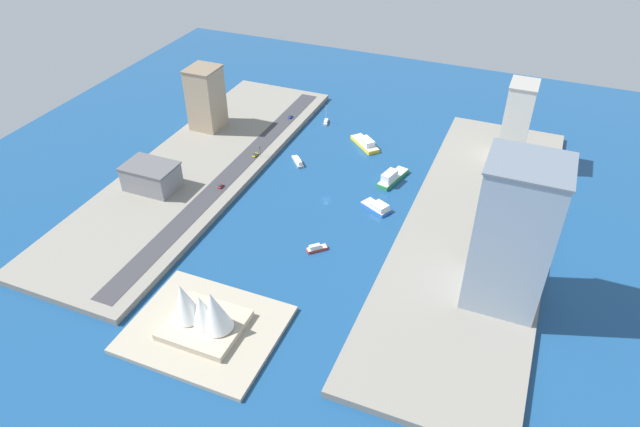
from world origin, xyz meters
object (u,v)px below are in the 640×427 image
Objects in this scene: taxi_yellow_cab at (255,155)px; pickup_red at (221,186)px; ferry_yellow_fast at (365,143)px; hatchback_blue at (290,117)px; traffic_light_waterfront at (260,150)px; tower_tall_glass at (514,235)px; opera_landmark at (202,312)px; apartment_midrise_tan at (206,98)px; catamaran_blue at (377,207)px; tugboat_red at (317,248)px; ferry_green_doubledeck at (392,177)px; sailboat_small_white at (326,122)px; hotel_broad_white at (517,123)px; warehouse_low_gray at (151,176)px; yacht_sleek_gray at (298,161)px.

pickup_red is (1.74, 37.68, 0.06)m from taxi_yellow_cab.
hatchback_blue is at bearing -11.31° from ferry_yellow_fast.
traffic_light_waterfront is (-4.85, -38.69, 3.41)m from pickup_red.
pickup_red is (155.71, -28.82, -33.00)m from tower_tall_glass.
opera_landmark is at bearing 86.14° from ferry_yellow_fast.
opera_landmark is (-44.09, 130.02, 6.48)m from taxi_yellow_cab.
apartment_midrise_tan is 0.59× the size of tower_tall_glass.
catamaran_blue is 113.38m from hatchback_blue.
ferry_yellow_fast reaches higher than tugboat_red.
ferry_green_doubledeck is 131.38m from apartment_midrise_tan.
sailboat_small_white is 80.83m from apartment_midrise_tan.
sailboat_small_white is 0.33× the size of apartment_midrise_tan.
catamaran_blue is 86.28m from taxi_yellow_cab.
hotel_broad_white is (-121.02, 7.92, 26.52)m from sailboat_small_white.
tower_tall_glass reaches higher than traffic_light_waterfront.
traffic_light_waterfront is at bearing 21.01° from hotel_broad_white.
warehouse_low_gray is at bearing 14.68° from catamaran_blue.
tower_tall_glass is at bearing 169.51° from pickup_red.
hotel_broad_white reaches higher than pickup_red.
ferry_yellow_fast is 151.03m from tower_tall_glass.
ferry_yellow_fast is 5.46× the size of hatchback_blue.
traffic_light_waterfront is (-49.13, 22.27, -15.70)m from apartment_midrise_tan.
hotel_broad_white is at bearing -84.43° from tower_tall_glass.
warehouse_low_gray is 4.38× the size of traffic_light_waterfront.
apartment_midrise_tan is 77.73m from pickup_red.
sailboat_small_white is at bearing -40.46° from ferry_green_doubledeck.
pickup_red is (85.56, 17.38, 2.51)m from catamaran_blue.
tugboat_red is 0.74× the size of sailboat_small_white.
hotel_broad_white is at bearing -149.27° from warehouse_low_gray.
hatchback_blue is at bearing -41.09° from catamaran_blue.
taxi_yellow_cab is at bearing 17.99° from traffic_light_waterfront.
tugboat_red is 0.25× the size of apartment_midrise_tan.
opera_landmark is (109.88, 63.52, -26.57)m from tower_tall_glass.
ferry_yellow_fast is 42.91m from ferry_green_doubledeck.
tower_tall_glass is 10.43× the size of traffic_light_waterfront.
hatchback_blue reaches higher than catamaran_blue.
ferry_yellow_fast is 0.57× the size of apartment_midrise_tan.
ferry_green_doubledeck is 0.56× the size of hotel_broad_white.
catamaran_blue is 3.78× the size of taxi_yellow_cab.
warehouse_low_gray is (190.51, -14.67, -26.78)m from tower_tall_glass.
apartment_midrise_tan is at bearing 10.82° from ferry_yellow_fast.
catamaran_blue is (-16.80, -43.82, 0.47)m from tugboat_red.
catamaran_blue is 83.68m from traffic_light_waterfront.
apartment_midrise_tan is at bearing 34.85° from hatchback_blue.
yacht_sleek_gray is 129.03m from hotel_broad_white.
opera_landmark is (-19.16, 137.44, 9.40)m from yacht_sleek_gray.
hatchback_blue is (68.62, -118.32, 3.00)m from tugboat_red.
warehouse_low_gray is at bearing 27.19° from ferry_green_doubledeck.
sailboat_small_white is 0.27× the size of hotel_broad_white.
warehouse_low_gray is at bearing 45.69° from ferry_yellow_fast.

